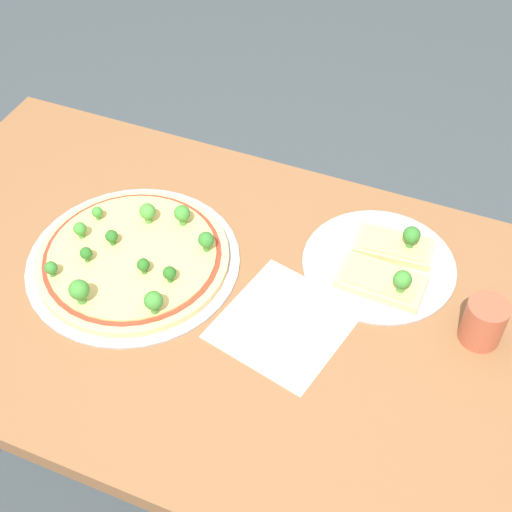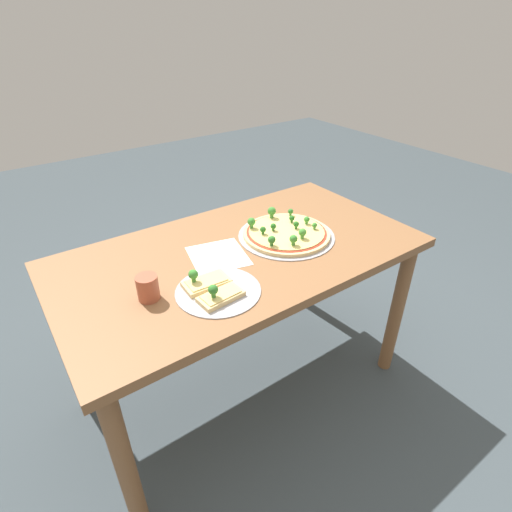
{
  "view_description": "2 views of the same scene",
  "coord_description": "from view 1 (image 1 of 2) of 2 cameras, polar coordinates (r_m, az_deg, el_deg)",
  "views": [
    {
      "loc": [
        -0.33,
        0.71,
        1.71
      ],
      "look_at": [
        0.0,
        -0.1,
        0.76
      ],
      "focal_mm": 50.0,
      "sensor_mm": 36.0,
      "label": 1
    },
    {
      "loc": [
        -0.71,
        -1.11,
        1.52
      ],
      "look_at": [
        0.0,
        -0.1,
        0.76
      ],
      "focal_mm": 28.0,
      "sensor_mm": 36.0,
      "label": 2
    }
  ],
  "objects": [
    {
      "name": "paper_menu",
      "position": [
        1.22,
        2.31,
        -5.37
      ],
      "size": [
        0.24,
        0.25,
        0.0
      ],
      "primitive_type": "cube",
      "rotation": [
        0.0,
        0.0,
        -0.23
      ],
      "color": "white",
      "rests_on": "dining_table"
    },
    {
      "name": "dining_table",
      "position": [
        1.32,
        -1.45,
        -6.27
      ],
      "size": [
        1.39,
        0.76,
        0.74
      ],
      "color": "brown",
      "rests_on": "ground_plane"
    },
    {
      "name": "drinking_cup",
      "position": [
        1.23,
        17.76,
        -5.03
      ],
      "size": [
        0.07,
        0.07,
        0.08
      ],
      "primitive_type": "cylinder",
      "color": "#AD5138",
      "rests_on": "dining_table"
    },
    {
      "name": "pizza_tray_slice",
      "position": [
        1.31,
        10.34,
        -0.62
      ],
      "size": [
        0.28,
        0.28,
        0.07
      ],
      "color": "#A3A3A8",
      "rests_on": "dining_table"
    },
    {
      "name": "pizza_tray_whole",
      "position": [
        1.32,
        -9.82,
        -0.12
      ],
      "size": [
        0.39,
        0.39,
        0.07
      ],
      "color": "#A3A3A8",
      "rests_on": "dining_table"
    },
    {
      "name": "ground_plane",
      "position": [
        1.88,
        -1.07,
        -17.94
      ],
      "size": [
        8.0,
        8.0,
        0.0
      ],
      "primitive_type": "plane",
      "color": "#3D474C"
    }
  ]
}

